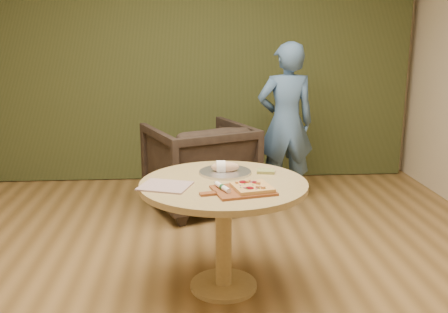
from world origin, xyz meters
name	(u,v)px	position (x,y,z in m)	size (l,w,h in m)	color
room_shell	(215,84)	(0.00, 0.00, 1.40)	(5.04, 6.04, 2.84)	olive
curtain	(201,58)	(0.00, 2.90, 1.40)	(4.80, 0.14, 2.78)	#2F3618
pedestal_table	(224,202)	(0.06, 0.20, 0.61)	(1.09, 1.09, 0.75)	tan
pizza_paddle	(241,191)	(0.16, -0.01, 0.76)	(0.47, 0.35, 0.01)	brown
flatbread_pizza	(252,187)	(0.22, -0.01, 0.78)	(0.26, 0.26, 0.04)	#DBA755
cutlery_roll	(222,187)	(0.04, -0.01, 0.78)	(0.09, 0.19, 0.03)	white
newspaper	(165,186)	(-0.31, 0.12, 0.76)	(0.30, 0.25, 0.01)	beige
serving_tray	(225,172)	(0.09, 0.40, 0.76)	(0.36, 0.36, 0.02)	silver
bread_roll	(224,167)	(0.08, 0.40, 0.79)	(0.19, 0.09, 0.09)	#D8B084
green_packet	(266,171)	(0.37, 0.40, 0.76)	(0.12, 0.10, 0.02)	olive
armchair	(199,162)	(-0.06, 1.82, 0.46)	(0.90, 0.85, 0.93)	black
person_standing	(286,123)	(0.82, 2.02, 0.80)	(0.59, 0.38, 1.60)	#43668F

